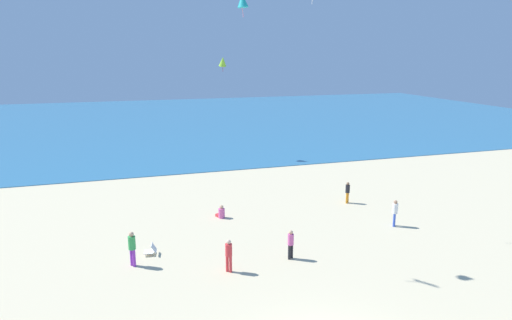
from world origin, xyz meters
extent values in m
plane|color=beige|center=(0.00, 10.00, 0.00)|extent=(120.00, 120.00, 0.00)
cube|color=teal|center=(0.00, 54.11, 0.03)|extent=(120.00, 60.00, 0.05)
cube|color=white|center=(-4.83, 9.78, 0.15)|extent=(0.53, 0.59, 0.03)
cube|color=white|center=(-4.58, 9.74, 0.34)|extent=(0.31, 0.55, 0.38)
cylinder|color=#B7B7BC|center=(-5.00, 9.55, 0.08)|extent=(0.02, 0.02, 0.15)
cylinder|color=#B7B7BC|center=(-4.92, 10.06, 0.08)|extent=(0.02, 0.02, 0.15)
cylinder|color=black|center=(1.61, 7.39, 0.36)|extent=(0.12, 0.12, 0.71)
cylinder|color=black|center=(1.47, 7.33, 0.36)|extent=(0.12, 0.12, 0.71)
cylinder|color=#D8599E|center=(1.54, 7.36, 0.98)|extent=(0.37, 0.37, 0.53)
sphere|color=tan|center=(1.54, 7.36, 1.33)|extent=(0.20, 0.20, 0.20)
cylinder|color=red|center=(-1.49, 6.89, 0.38)|extent=(0.13, 0.13, 0.76)
cylinder|color=red|center=(-1.61, 7.01, 0.38)|extent=(0.13, 0.13, 0.76)
cylinder|color=red|center=(-1.55, 6.95, 1.04)|extent=(0.43, 0.43, 0.57)
sphere|color=beige|center=(-1.55, 6.95, 1.42)|extent=(0.21, 0.21, 0.21)
cylinder|color=purple|center=(-5.65, 8.86, 0.41)|extent=(0.14, 0.14, 0.82)
cylinder|color=purple|center=(-5.55, 8.71, 0.41)|extent=(0.14, 0.14, 0.82)
cylinder|color=green|center=(-5.60, 8.79, 1.13)|extent=(0.46, 0.46, 0.62)
sphere|color=tan|center=(-5.60, 8.79, 1.54)|extent=(0.23, 0.23, 0.23)
cylinder|color=#D8599E|center=(-0.36, 13.63, 0.29)|extent=(0.50, 0.50, 0.57)
sphere|color=tan|center=(-0.36, 13.63, 0.67)|extent=(0.23, 0.23, 0.23)
cube|color=red|center=(-0.46, 13.84, 0.08)|extent=(0.44, 0.50, 0.17)
cylinder|color=orange|center=(7.96, 13.85, 0.35)|extent=(0.12, 0.12, 0.70)
cylinder|color=orange|center=(8.09, 13.94, 0.35)|extent=(0.12, 0.12, 0.70)
cylinder|color=black|center=(8.03, 13.90, 0.96)|extent=(0.39, 0.39, 0.52)
sphere|color=#846047|center=(8.03, 13.90, 1.31)|extent=(0.19, 0.19, 0.19)
cylinder|color=blue|center=(8.57, 9.45, 0.38)|extent=(0.13, 0.13, 0.76)
cylinder|color=blue|center=(8.66, 9.59, 0.38)|extent=(0.13, 0.13, 0.76)
cylinder|color=white|center=(8.62, 9.52, 1.04)|extent=(0.42, 0.42, 0.57)
sphere|color=#A87A5B|center=(8.62, 9.52, 1.42)|extent=(0.21, 0.21, 0.21)
cone|color=#99DB33|center=(3.41, 29.13, 8.74)|extent=(0.78, 0.92, 0.94)
cylinder|color=red|center=(3.41, 29.13, 8.13)|extent=(0.03, 0.03, 0.55)
cone|color=#1EADAD|center=(-0.37, 8.64, 11.67)|extent=(0.69, 0.67, 0.61)
cylinder|color=pink|center=(-0.37, 8.64, 11.21)|extent=(0.11, 0.07, 0.45)
camera|label=1|loc=(-5.78, -10.95, 9.48)|focal=31.64mm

